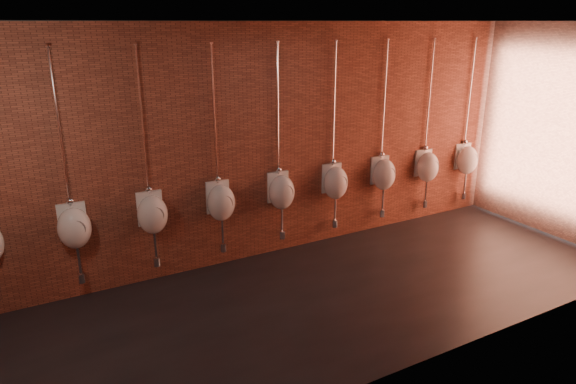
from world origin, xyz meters
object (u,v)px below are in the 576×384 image
object	(u,v)px
urinal_6	(384,174)
urinal_7	(427,166)
urinal_3	(221,202)
urinal_8	(467,159)
urinal_2	(152,213)
urinal_5	(335,182)
urinal_4	(281,191)
urinal_1	(74,227)

from	to	relation	value
urinal_6	urinal_7	world-z (taller)	same
urinal_3	urinal_8	xyz separation A→B (m)	(4.51, 0.00, 0.00)
urinal_2	urinal_8	bearing A→B (deg)	0.00
urinal_3	urinal_5	distance (m)	1.80
urinal_2	urinal_4	xyz separation A→B (m)	(1.80, 0.00, 0.00)
urinal_3	urinal_7	distance (m)	3.61
urinal_1	urinal_8	size ratio (longest dim) A/B	1.00
urinal_2	urinal_5	xyz separation A→B (m)	(2.71, 0.00, 0.00)
urinal_7	urinal_8	world-z (taller)	same
urinal_2	urinal_8	size ratio (longest dim) A/B	1.00
urinal_7	urinal_8	bearing A→B (deg)	0.00
urinal_4	urinal_3	bearing A→B (deg)	180.00
urinal_5	urinal_8	xyz separation A→B (m)	(2.71, 0.00, 0.00)
urinal_3	urinal_1	bearing A→B (deg)	180.00
urinal_1	urinal_3	bearing A→B (deg)	0.00
urinal_5	urinal_4	bearing A→B (deg)	180.00
urinal_1	urinal_4	bearing A→B (deg)	0.00
urinal_7	urinal_4	bearing A→B (deg)	180.00
urinal_2	urinal_5	bearing A→B (deg)	0.00
urinal_2	urinal_7	size ratio (longest dim) A/B	1.00
urinal_6	urinal_8	world-z (taller)	same
urinal_4	urinal_7	bearing A→B (deg)	0.00
urinal_1	urinal_8	bearing A→B (deg)	0.00
urinal_3	urinal_4	distance (m)	0.90
urinal_5	urinal_7	distance (m)	1.80
urinal_4	urinal_7	size ratio (longest dim) A/B	1.00
urinal_4	urinal_7	world-z (taller)	same
urinal_7	urinal_8	distance (m)	0.90
urinal_8	urinal_7	bearing A→B (deg)	180.00
urinal_3	urinal_5	world-z (taller)	same
urinal_1	urinal_6	world-z (taller)	same
urinal_5	urinal_6	bearing A→B (deg)	0.00
urinal_3	urinal_8	size ratio (longest dim) A/B	1.00
urinal_4	urinal_5	size ratio (longest dim) A/B	1.00
urinal_3	urinal_7	bearing A→B (deg)	0.00
urinal_4	urinal_6	xyz separation A→B (m)	(1.80, 0.00, 0.00)
urinal_1	urinal_5	bearing A→B (deg)	0.00
urinal_6	urinal_7	size ratio (longest dim) A/B	1.00
urinal_3	urinal_2	bearing A→B (deg)	180.00
urinal_2	urinal_1	bearing A→B (deg)	180.00
urinal_2	urinal_4	distance (m)	1.80
urinal_4	urinal_7	distance (m)	2.71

